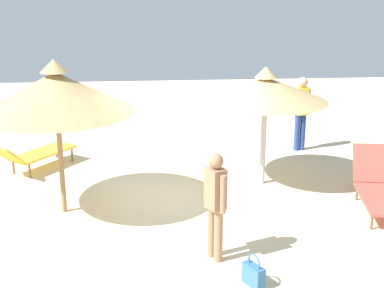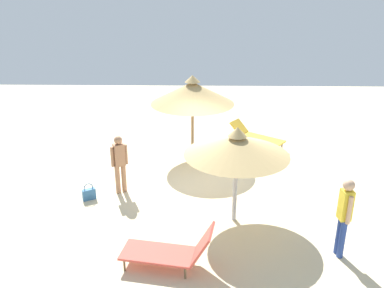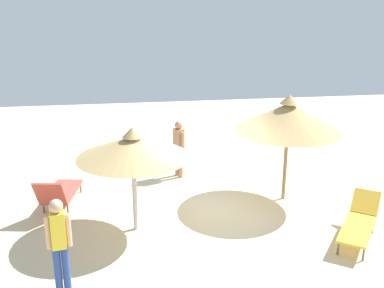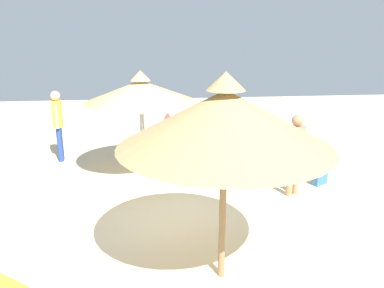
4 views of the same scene
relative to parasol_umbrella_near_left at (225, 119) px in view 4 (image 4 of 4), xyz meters
name	(u,v)px [view 4 (image 4 of 4)]	position (x,y,z in m)	size (l,w,h in m)	color
ground	(169,209)	(2.18, 0.60, -2.22)	(24.00, 24.00, 0.10)	beige
parasol_umbrella_near_left	(225,119)	(0.00, 0.00, 0.00)	(2.63, 2.63, 2.72)	olive
parasol_umbrella_back	(141,91)	(3.80, 1.08, -0.23)	(2.42, 2.42, 2.38)	#B2B2B7
lounge_chair_near_right	(195,136)	(5.62, -0.30, -1.77)	(0.99, 1.94, 0.98)	#CC4C3F
person_standing_edge	(58,122)	(5.15, 3.19, -1.15)	(0.43, 0.25, 1.78)	navy
person_standing_far_right	(295,150)	(2.47, -1.90, -1.23)	(0.32, 0.42, 1.64)	#A57554
handbag	(320,177)	(2.90, -2.68, -2.00)	(0.28, 0.37, 0.47)	#336699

